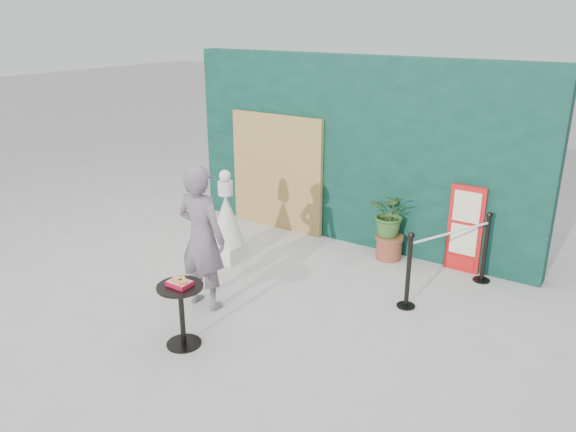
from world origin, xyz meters
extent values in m
plane|color=#ADAAA5|center=(0.00, 0.00, 0.00)|extent=(60.00, 60.00, 0.00)
cube|color=#0A2D24|center=(0.00, 3.15, 1.50)|extent=(6.00, 0.30, 3.00)
cube|color=tan|center=(-1.40, 2.94, 1.00)|extent=(1.80, 0.08, 2.00)
imported|color=slate|center=(-0.55, 0.08, 0.94)|extent=(0.69, 0.47, 1.87)
cube|color=red|center=(1.90, 2.96, 0.65)|extent=(0.50, 0.06, 1.30)
cube|color=beige|center=(1.90, 2.92, 1.00)|extent=(0.38, 0.02, 0.45)
cube|color=beige|center=(1.90, 2.92, 0.50)|extent=(0.38, 0.02, 0.45)
cube|color=red|center=(1.90, 2.92, 0.15)|extent=(0.38, 0.02, 0.18)
cube|color=white|center=(-1.24, 1.38, 0.13)|extent=(0.48, 0.48, 0.26)
cone|color=silver|center=(-1.24, 1.38, 0.65)|extent=(0.55, 0.55, 0.78)
cylinder|color=silver|center=(-1.24, 1.38, 1.14)|extent=(0.22, 0.22, 0.21)
sphere|color=silver|center=(-1.24, 1.38, 1.33)|extent=(0.17, 0.17, 0.17)
cylinder|color=black|center=(-0.12, -0.77, 0.01)|extent=(0.40, 0.40, 0.02)
cylinder|color=black|center=(-0.12, -0.77, 0.36)|extent=(0.06, 0.06, 0.72)
cylinder|color=black|center=(-0.12, -0.77, 0.73)|extent=(0.52, 0.52, 0.03)
cube|color=#AF122E|center=(-0.12, -0.77, 0.78)|extent=(0.26, 0.19, 0.05)
cube|color=red|center=(-0.12, -0.77, 0.80)|extent=(0.24, 0.17, 0.00)
cube|color=gold|center=(-0.16, -0.76, 0.82)|extent=(0.15, 0.14, 0.02)
cube|color=#C18E46|center=(-0.07, -0.79, 0.82)|extent=(0.13, 0.13, 0.02)
cone|color=yellow|center=(-0.10, -0.72, 0.83)|extent=(0.06, 0.06, 0.06)
cylinder|color=#984C31|center=(0.83, 2.77, 0.16)|extent=(0.39, 0.39, 0.32)
cylinder|color=brown|center=(0.83, 2.77, 0.35)|extent=(0.43, 0.43, 0.05)
imported|color=#345D28|center=(0.83, 2.77, 0.73)|extent=(0.64, 0.55, 0.71)
cylinder|color=black|center=(1.65, 1.48, 0.01)|extent=(0.24, 0.24, 0.02)
cylinder|color=black|center=(1.65, 1.48, 0.48)|extent=(0.06, 0.06, 0.96)
sphere|color=black|center=(1.65, 1.48, 0.99)|extent=(0.09, 0.09, 0.09)
cylinder|color=black|center=(2.25, 2.78, 0.01)|extent=(0.24, 0.24, 0.02)
cylinder|color=black|center=(2.25, 2.78, 0.48)|extent=(0.06, 0.06, 0.96)
sphere|color=black|center=(2.25, 2.78, 0.99)|extent=(0.09, 0.09, 0.09)
cylinder|color=white|center=(1.95, 2.13, 0.88)|extent=(0.63, 1.31, 0.03)
camera|label=1|loc=(3.97, -4.73, 3.57)|focal=35.00mm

